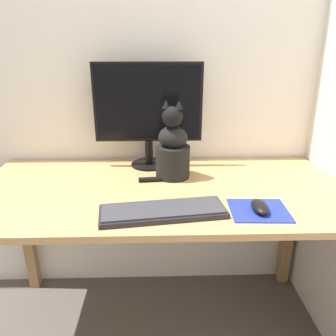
% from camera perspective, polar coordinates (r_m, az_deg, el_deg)
% --- Properties ---
extents(ground_plane, '(12.00, 12.00, 0.00)m').
position_cam_1_polar(ground_plane, '(1.75, -1.37, -25.92)').
color(ground_plane, '#564C47').
extents(wall_back, '(7.00, 0.04, 2.50)m').
position_cam_1_polar(wall_back, '(1.59, -1.88, 19.89)').
color(wall_back, silver).
rests_on(wall_back, ground_plane).
extents(desk, '(1.48, 0.71, 0.73)m').
position_cam_1_polar(desk, '(1.36, -1.60, -6.86)').
color(desk, tan).
rests_on(desk, ground_plane).
extents(monitor, '(0.49, 0.17, 0.47)m').
position_cam_1_polar(monitor, '(1.49, -3.53, 10.19)').
color(monitor, black).
rests_on(monitor, desk).
extents(keyboard, '(0.44, 0.20, 0.02)m').
position_cam_1_polar(keyboard, '(1.11, -0.97, -7.50)').
color(keyboard, black).
rests_on(keyboard, desk).
extents(mousepad_right, '(0.20, 0.18, 0.00)m').
position_cam_1_polar(mousepad_right, '(1.18, 15.47, -7.11)').
color(mousepad_right, '#1E2D9E').
rests_on(mousepad_right, desk).
extents(computer_mouse_right, '(0.06, 0.11, 0.03)m').
position_cam_1_polar(computer_mouse_right, '(1.17, 15.63, -6.51)').
color(computer_mouse_right, black).
rests_on(computer_mouse_right, mousepad_right).
extents(cat, '(0.23, 0.18, 0.33)m').
position_cam_1_polar(cat, '(1.38, 0.73, 3.23)').
color(cat, black).
rests_on(cat, desk).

